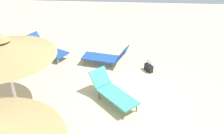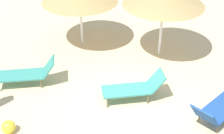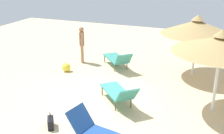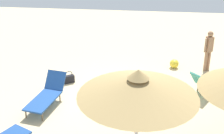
# 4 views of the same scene
# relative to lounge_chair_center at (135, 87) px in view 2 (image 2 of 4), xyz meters

# --- Properties ---
(ground) EXTENTS (24.00, 24.00, 0.10)m
(ground) POSITION_rel_lounge_chair_center_xyz_m (0.30, 0.08, -0.49)
(ground) COLOR beige
(lounge_chair_center) EXTENTS (1.75, 1.80, 0.89)m
(lounge_chair_center) POSITION_rel_lounge_chair_center_xyz_m (0.00, 0.00, 0.00)
(lounge_chair_center) COLOR teal
(lounge_chair_center) RESTS_ON ground
(lounge_chair_near_right) EXTENTS (1.80, 1.88, 0.89)m
(lounge_chair_near_right) POSITION_rel_lounge_chair_center_xyz_m (1.27, -3.26, -0.01)
(lounge_chair_near_right) COLOR teal
(lounge_chair_near_right) RESTS_ON ground
(lounge_chair_back) EXTENTS (1.99, 1.05, 0.91)m
(lounge_chair_back) POSITION_rel_lounge_chair_center_xyz_m (-0.39, 2.38, -0.02)
(lounge_chair_back) COLOR #1E478C
(lounge_chair_back) RESTS_ON ground
(beach_ball) EXTENTS (0.37, 0.37, 0.37)m
(beach_ball) POSITION_rel_lounge_chair_center_xyz_m (3.16, -2.03, -0.25)
(beach_ball) COLOR yellow
(beach_ball) RESTS_ON ground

